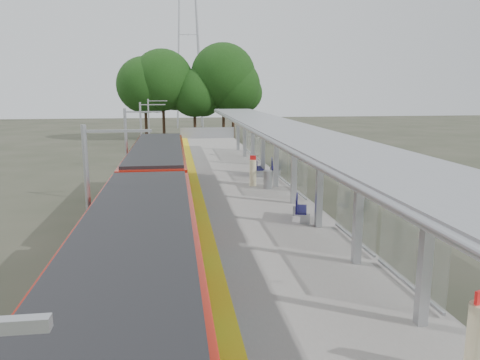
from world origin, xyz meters
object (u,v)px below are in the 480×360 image
bench_near (299,207)px  info_pillar_far (253,173)px  bench_far (257,167)px  litter_bin (268,180)px  info_pillar_near (477,342)px  bench_mid (274,167)px  train (152,211)px

bench_near → info_pillar_far: (-0.76, 7.27, 0.21)m
bench_far → litter_bin: bearing=-89.6°
bench_near → info_pillar_far: info_pillar_far is taller
info_pillar_near → litter_bin: size_ratio=1.80×
info_pillar_near → litter_bin: (-0.48, 17.61, -0.29)m
bench_mid → litter_bin: bench_mid is taller
info_pillar_near → info_pillar_far: 18.55m
bench_near → litter_bin: (-0.07, 6.38, -0.03)m
bench_near → litter_bin: bearing=106.9°
train → litter_bin: (5.92, 8.11, -0.54)m
bench_far → info_pillar_far: 3.30m
bench_near → info_pillar_near: 11.24m
info_pillar_far → litter_bin: bearing=-33.3°
train → info_pillar_near: bearing=-56.0°
bench_near → bench_mid: (1.11, 10.40, 0.01)m
info_pillar_near → info_pillar_far: info_pillar_near is taller
train → litter_bin: bearing=53.9°
bench_mid → bench_far: bench_far is taller
info_pillar_near → bench_far: bearing=71.8°
litter_bin → bench_near: bearing=-89.4°
bench_mid → info_pillar_near: bearing=-81.0°
bench_mid → info_pillar_far: info_pillar_far is taller
train → bench_far: train is taller
bench_far → info_pillar_far: (-0.79, -3.20, 0.20)m
train → bench_near: train is taller
train → bench_mid: (7.11, 12.12, -0.50)m
train → info_pillar_near: train is taller
bench_near → info_pillar_near: info_pillar_near is taller
info_pillar_near → info_pillar_far: bearing=74.4°
bench_far → litter_bin: 4.10m
bench_mid → litter_bin: (-1.19, -4.02, -0.04)m
train → bench_mid: bearing=59.6°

